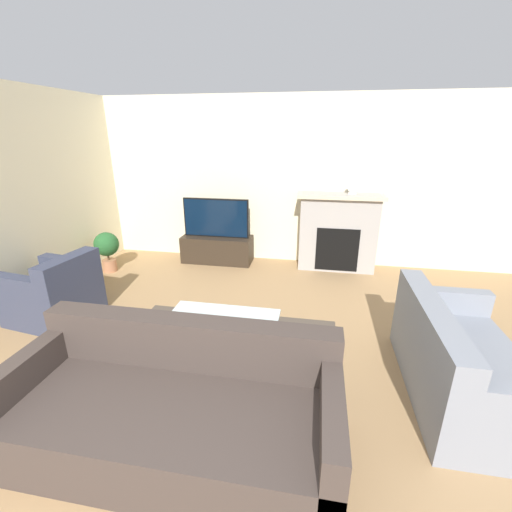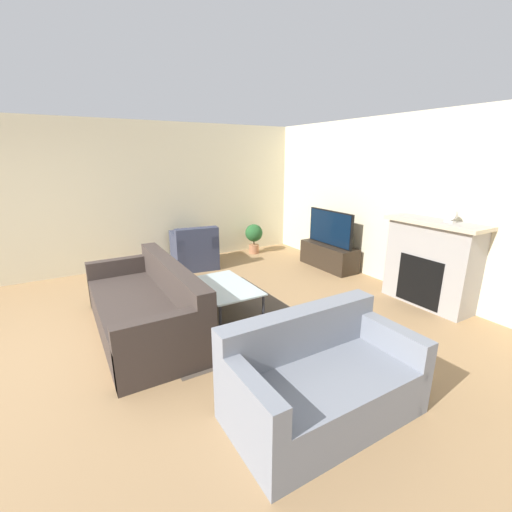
{
  "view_description": "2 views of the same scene",
  "coord_description": "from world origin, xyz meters",
  "views": [
    {
      "loc": [
        0.85,
        -0.6,
        2.14
      ],
      "look_at": [
        0.24,
        2.74,
        0.9
      ],
      "focal_mm": 24.0,
      "sensor_mm": 36.0,
      "label": 1
    },
    {
      "loc": [
        3.92,
        0.38,
        2.08
      ],
      "look_at": [
        0.1,
        2.62,
        0.78
      ],
      "focal_mm": 24.0,
      "sensor_mm": 36.0,
      "label": 2
    }
  ],
  "objects": [
    {
      "name": "wall_back",
      "position": [
        0.0,
        5.11,
        1.35
      ],
      "size": [
        8.55,
        0.06,
        2.7
      ],
      "color": "beige",
      "rests_on": "ground_plane"
    },
    {
      "name": "mantel_clock",
      "position": [
        1.36,
        4.86,
        1.33
      ],
      "size": [
        0.17,
        0.07,
        0.2
      ],
      "color": "beige",
      "rests_on": "fireplace"
    },
    {
      "name": "tv_stand",
      "position": [
        -0.81,
        4.78,
        0.23
      ],
      "size": [
        1.19,
        0.45,
        0.45
      ],
      "color": "#2D2319",
      "rests_on": "ground_plane"
    },
    {
      "name": "fireplace",
      "position": [
        1.2,
        4.86,
        0.64
      ],
      "size": [
        1.32,
        0.51,
        1.23
      ],
      "color": "#9E9993",
      "rests_on": "ground_plane"
    },
    {
      "name": "armchair_by_window",
      "position": [
        -2.16,
        2.57,
        0.3
      ],
      "size": [
        0.96,
        0.89,
        0.82
      ],
      "rotation": [
        0.0,
        0.0,
        -1.71
      ],
      "color": "#33384C",
      "rests_on": "ground_plane"
    },
    {
      "name": "ground_plane",
      "position": [
        0.0,
        0.0,
        0.0
      ],
      "size": [
        20.0,
        20.0,
        0.0
      ],
      "primitive_type": "plane",
      "color": "#9E7A51"
    },
    {
      "name": "potted_plant",
      "position": [
        -2.41,
        4.05,
        0.4
      ],
      "size": [
        0.38,
        0.38,
        0.65
      ],
      "color": "#AD704C",
      "rests_on": "ground_plane"
    },
    {
      "name": "area_rug",
      "position": [
        -0.01,
        2.13,
        0.0
      ],
      "size": [
        2.3,
        1.89,
        0.0
      ],
      "color": "#4C4238",
      "rests_on": "ground_plane"
    },
    {
      "name": "couch_sectional",
      "position": [
        -0.05,
        1.16,
        0.28
      ],
      "size": [
        2.28,
        0.98,
        0.82
      ],
      "color": "#3D332D",
      "rests_on": "ground_plane"
    },
    {
      "name": "couch_loveseat",
      "position": [
        2.11,
        2.05,
        0.29
      ],
      "size": [
        0.86,
        1.57,
        0.82
      ],
      "rotation": [
        0.0,
        0.0,
        1.57
      ],
      "color": "gray",
      "rests_on": "ground_plane"
    },
    {
      "name": "coffee_table",
      "position": [
        -0.01,
        2.19,
        0.37
      ],
      "size": [
        1.1,
        0.69,
        0.4
      ],
      "color": "#333338",
      "rests_on": "ground_plane"
    },
    {
      "name": "wall_left",
      "position": [
        -2.81,
        2.54,
        1.35
      ],
      "size": [
        0.06,
        8.08,
        2.7
      ],
      "color": "beige",
      "rests_on": "ground_plane"
    },
    {
      "name": "tv",
      "position": [
        -0.81,
        4.78,
        0.78
      ],
      "size": [
        1.11,
        0.06,
        0.65
      ],
      "color": "black",
      "rests_on": "tv_stand"
    }
  ]
}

